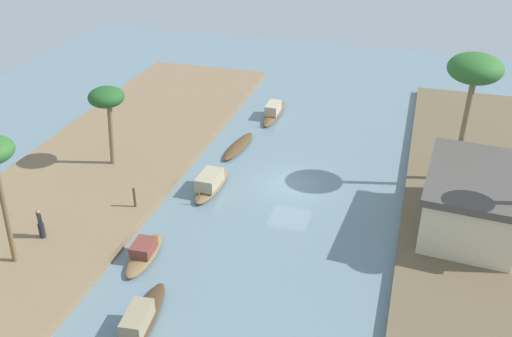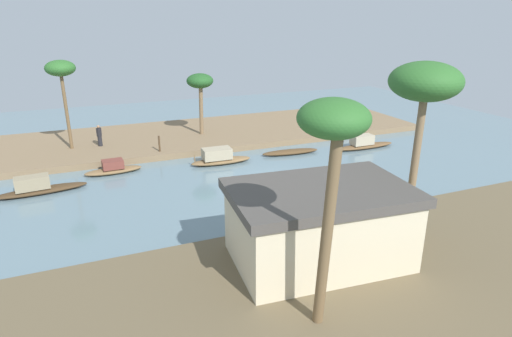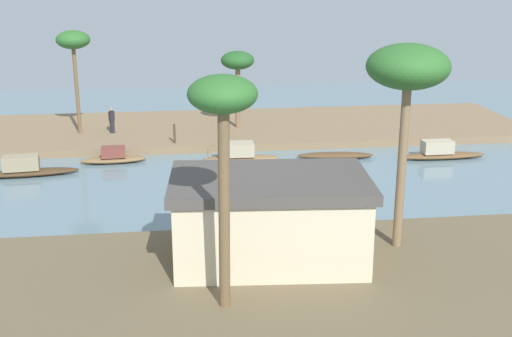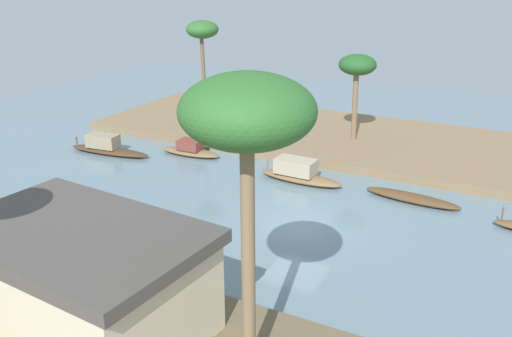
# 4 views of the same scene
# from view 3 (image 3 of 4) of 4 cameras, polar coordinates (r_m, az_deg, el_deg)

# --- Properties ---
(river_water) EXTENTS (61.93, 61.93, 0.00)m
(river_water) POSITION_cam_3_polar(r_m,az_deg,el_deg) (36.22, 2.43, -1.38)
(river_water) COLOR slate
(river_water) RESTS_ON ground
(riverbank_left) EXTENTS (37.25, 10.86, 0.48)m
(riverbank_left) POSITION_cam_3_polar(r_m,az_deg,el_deg) (47.91, -0.07, 3.44)
(riverbank_left) COLOR #846B4C
(riverbank_left) RESTS_ON ground
(riverbank_right) EXTENTS (37.25, 10.86, 0.48)m
(riverbank_right) POSITION_cam_3_polar(r_m,az_deg,el_deg) (24.94, 7.30, -9.60)
(riverbank_right) COLOR brown
(riverbank_right) RESTS_ON ground
(sampan_midstream) EXTENTS (3.88, 1.37, 0.94)m
(sampan_midstream) POSITION_cam_3_polar(r_m,az_deg,el_deg) (41.02, -11.85, 0.94)
(sampan_midstream) COLOR brown
(sampan_midstream) RESTS_ON river_water
(sampan_upstream_small) EXTENTS (5.35, 1.09, 1.14)m
(sampan_upstream_small) POSITION_cam_3_polar(r_m,az_deg,el_deg) (42.42, 15.19, 1.32)
(sampan_upstream_small) COLOR brown
(sampan_upstream_small) RESTS_ON river_water
(sampan_open_hull) EXTENTS (4.52, 1.36, 1.20)m
(sampan_open_hull) POSITION_cam_3_polar(r_m,az_deg,el_deg) (40.18, -1.42, 1.17)
(sampan_open_hull) COLOR brown
(sampan_open_hull) RESTS_ON river_water
(sampan_with_tall_canopy) EXTENTS (4.68, 1.40, 0.38)m
(sampan_with_tall_canopy) POSITION_cam_3_polar(r_m,az_deg,el_deg) (41.36, 6.67, 1.10)
(sampan_with_tall_canopy) COLOR brown
(sampan_with_tall_canopy) RESTS_ON river_water
(sampan_downstream_large) EXTENTS (5.43, 1.65, 1.17)m
(sampan_downstream_large) POSITION_cam_3_polar(r_m,az_deg,el_deg) (39.67, -18.68, -0.02)
(sampan_downstream_large) COLOR #47331E
(sampan_downstream_large) RESTS_ON river_water
(person_on_near_bank) EXTENTS (0.46, 0.46, 1.68)m
(person_on_near_bank) POSITION_cam_3_polar(r_m,az_deg,el_deg) (46.28, -11.98, 3.83)
(person_on_near_bank) COLOR #232328
(person_on_near_bank) RESTS_ON riverbank_left
(mooring_post) EXTENTS (0.14, 0.14, 1.22)m
(mooring_post) POSITION_cam_3_polar(r_m,az_deg,el_deg) (42.93, -6.84, 2.92)
(mooring_post) COLOR #4C3823
(mooring_post) RESTS_ON riverbank_left
(palm_tree_left_near) EXTENTS (2.24, 2.24, 5.25)m
(palm_tree_left_near) POSITION_cam_3_polar(r_m,az_deg,el_deg) (46.09, -1.56, 8.84)
(palm_tree_left_near) COLOR #7F6647
(palm_tree_left_near) RESTS_ON riverbank_left
(palm_tree_left_far) EXTENTS (2.16, 2.16, 6.76)m
(palm_tree_left_far) POSITION_cam_3_polar(r_m,az_deg,el_deg) (45.69, -15.06, 10.14)
(palm_tree_left_far) COLOR brown
(palm_tree_left_far) RESTS_ON riverbank_left
(palm_tree_right_tall) EXTENTS (2.11, 2.11, 7.66)m
(palm_tree_right_tall) POSITION_cam_3_polar(r_m,az_deg,el_deg) (20.39, -2.80, 4.79)
(palm_tree_right_tall) COLOR brown
(palm_tree_right_tall) RESTS_ON riverbank_right
(palm_tree_right_short) EXTENTS (3.11, 3.11, 8.01)m
(palm_tree_right_short) POSITION_cam_3_polar(r_m,az_deg,el_deg) (25.98, 12.60, 7.96)
(palm_tree_right_short) COLOR #7F6647
(palm_tree_right_short) RESTS_ON riverbank_right
(riverside_building) EXTENTS (7.73, 5.34, 3.27)m
(riverside_building) POSITION_cam_3_polar(r_m,az_deg,el_deg) (25.55, 1.15, -4.16)
(riverside_building) COLOR beige
(riverside_building) RESTS_ON riverbank_right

